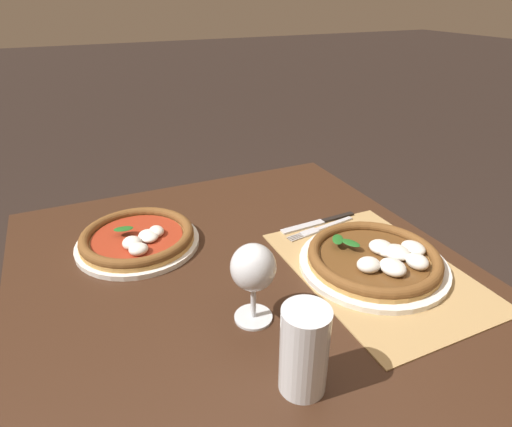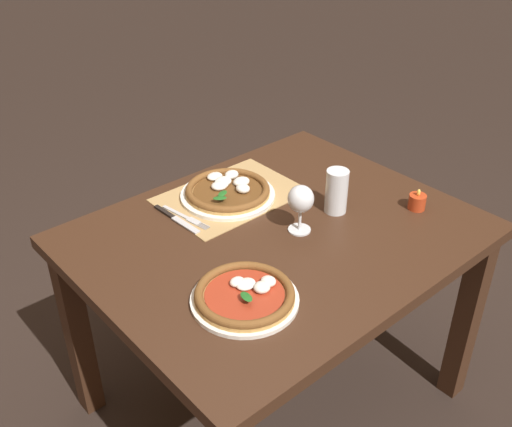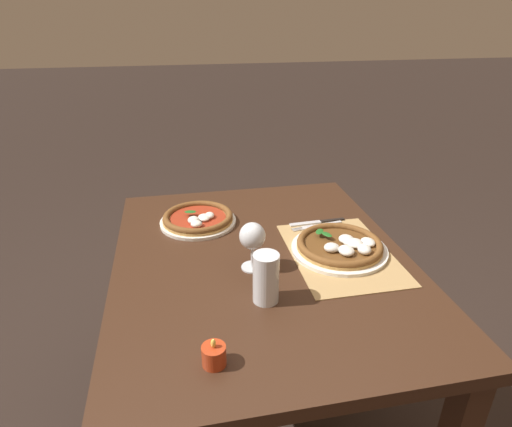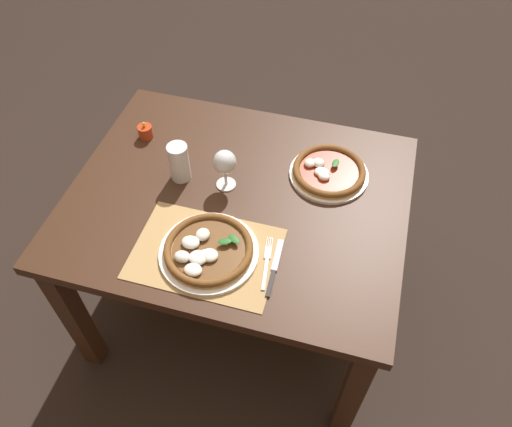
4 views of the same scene
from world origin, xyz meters
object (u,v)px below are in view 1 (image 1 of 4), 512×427
pizza_far (138,238)px  fork (321,228)px  wine_glass (253,271)px  knife (318,223)px  pizza_near (375,259)px  pint_glass (304,352)px

pizza_far → fork: pizza_far is taller
pizza_far → wine_glass: bearing=-157.2°
fork → pizza_far: bearing=74.8°
fork → knife: 0.03m
wine_glass → fork: size_ratio=0.77×
pizza_near → pint_glass: bearing=124.5°
pint_glass → fork: bearing=-35.5°
pizza_far → knife: pizza_far is taller
wine_glass → pint_glass: 0.17m
wine_glass → knife: wine_glass is taller
pizza_near → knife: 0.22m
wine_glass → fork: (0.22, -0.28, -0.10)m
wine_glass → fork: 0.38m
pint_glass → fork: size_ratio=0.72×
wine_glass → pint_glass: bearing=-178.1°
wine_glass → fork: wine_glass is taller
pizza_near → pint_glass: (-0.20, 0.30, 0.05)m
wine_glass → fork: bearing=-51.8°
fork → knife: knife is taller
fork → pint_glass: bearing=144.5°
fork → knife: (0.03, -0.01, 0.00)m
wine_glass → pint_glass: (-0.17, -0.01, -0.04)m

